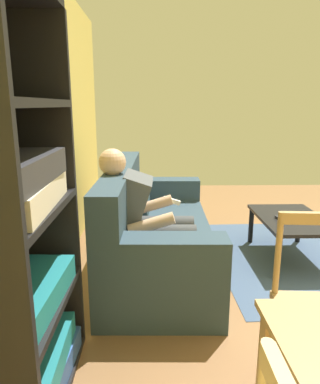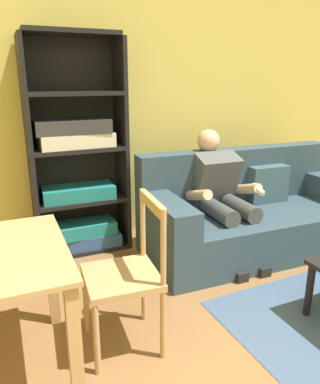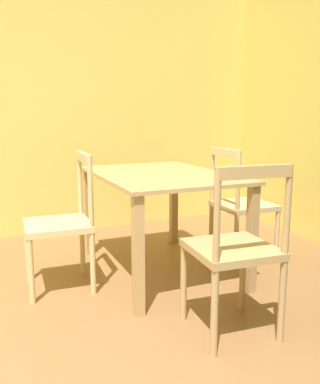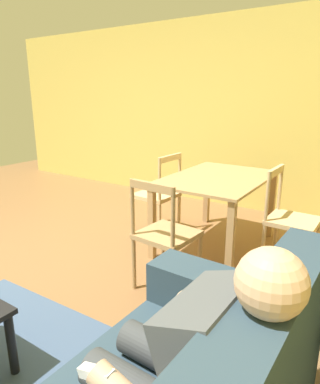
{
  "view_description": "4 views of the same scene",
  "coord_description": "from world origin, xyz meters",
  "views": [
    {
      "loc": [
        -2.14,
        2.29,
        1.44
      ],
      "look_at": [
        0.86,
        2.23,
        0.7
      ],
      "focal_mm": 33.08,
      "sensor_mm": 36.0,
      "label": 1
    },
    {
      "loc": [
        -1.23,
        -0.35,
        1.55
      ],
      "look_at": [
        -0.38,
        1.61,
        0.9
      ],
      "focal_mm": 34.47,
      "sensor_mm": 36.0,
      "label": 2
    },
    {
      "loc": [
        1.0,
        0.33,
        1.14
      ],
      "look_at": [
        -1.61,
        1.48,
        0.6
      ],
      "focal_mm": 37.41,
      "sensor_mm": 36.0,
      "label": 3
    },
    {
      "loc": [
        1.44,
        2.81,
        1.52
      ],
      "look_at": [
        -0.38,
        1.61,
        0.9
      ],
      "focal_mm": 32.07,
      "sensor_mm": 36.0,
      "label": 4
    }
  ],
  "objects": [
    {
      "name": "dining_table",
      "position": [
        -1.61,
        1.48,
        0.63
      ],
      "size": [
        1.27,
        0.88,
        0.74
      ],
      "color": "tan",
      "rests_on": "ground_plane"
    },
    {
      "name": "dining_chair_facing_couch",
      "position": [
        -0.65,
        1.47,
        0.46
      ],
      "size": [
        0.45,
        0.45,
        0.92
      ],
      "color": "tan",
      "rests_on": "ground_plane"
    },
    {
      "name": "dining_chair_by_doorway",
      "position": [
        -1.61,
        0.77,
        0.44
      ],
      "size": [
        0.44,
        0.44,
        0.9
      ],
      "color": "#D1B27F",
      "rests_on": "ground_plane"
    },
    {
      "name": "dining_chair_near_wall",
      "position": [
        -1.61,
        2.19,
        0.44
      ],
      "size": [
        0.43,
        0.43,
        0.9
      ],
      "color": "#D1B27F",
      "rests_on": "ground_plane"
    }
  ]
}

